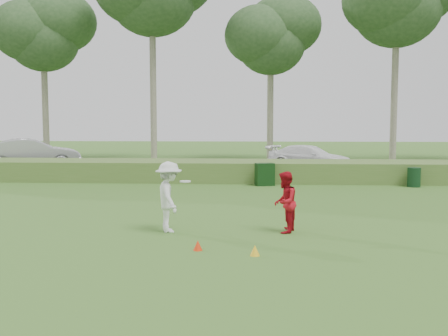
# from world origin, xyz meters

# --- Properties ---
(ground) EXTENTS (120.00, 120.00, 0.00)m
(ground) POSITION_xyz_m (0.00, 0.00, 0.00)
(ground) COLOR #346421
(ground) RESTS_ON ground
(reed_strip) EXTENTS (80.00, 3.00, 0.90)m
(reed_strip) POSITION_xyz_m (0.00, 12.00, 0.45)
(reed_strip) COLOR #486D2B
(reed_strip) RESTS_ON ground
(park_road) EXTENTS (80.00, 6.00, 0.06)m
(park_road) POSITION_xyz_m (0.00, 17.00, 0.03)
(park_road) COLOR #2D2D2D
(park_road) RESTS_ON ground
(tree_2) EXTENTS (6.50, 6.50, 12.00)m
(tree_2) POSITION_xyz_m (-14.00, 24.00, 8.97)
(tree_2) COLOR gray
(tree_2) RESTS_ON ground
(tree_4) EXTENTS (6.24, 6.24, 11.50)m
(tree_4) POSITION_xyz_m (2.00, 24.50, 8.59)
(tree_4) COLOR gray
(tree_4) RESTS_ON ground
(tree_5) EXTENTS (7.28, 7.28, 14.00)m
(tree_5) POSITION_xyz_m (10.00, 22.50, 10.47)
(tree_5) COLOR gray
(tree_5) RESTS_ON ground
(player_white) EXTENTS (1.03, 1.27, 1.72)m
(player_white) POSITION_xyz_m (-1.16, 0.99, 0.86)
(player_white) COLOR white
(player_white) RESTS_ON ground
(player_red) EXTENTS (0.73, 0.85, 1.49)m
(player_red) POSITION_xyz_m (1.65, 1.08, 0.74)
(player_red) COLOR #B30F1B
(player_red) RESTS_ON ground
(cone_orange) EXTENTS (0.19, 0.19, 0.21)m
(cone_orange) POSITION_xyz_m (-0.26, -0.74, 0.11)
(cone_orange) COLOR red
(cone_orange) RESTS_ON ground
(cone_yellow) EXTENTS (0.20, 0.20, 0.22)m
(cone_yellow) POSITION_xyz_m (0.93, -1.09, 0.11)
(cone_yellow) COLOR yellow
(cone_yellow) RESTS_ON ground
(utility_cabinet) EXTENTS (0.86, 0.67, 0.95)m
(utility_cabinet) POSITION_xyz_m (1.35, 10.16, 0.48)
(utility_cabinet) COLOR black
(utility_cabinet) RESTS_ON ground
(trash_bin) EXTENTS (0.71, 0.71, 0.80)m
(trash_bin) POSITION_xyz_m (7.53, 10.10, 0.40)
(trash_bin) COLOR black
(trash_bin) RESTS_ON ground
(car_mid) EXTENTS (5.52, 3.85, 1.72)m
(car_mid) POSITION_xyz_m (-11.47, 16.07, 0.92)
(car_mid) COLOR #B9B9BD
(car_mid) RESTS_ON park_road
(car_right) EXTENTS (5.05, 3.69, 1.36)m
(car_right) POSITION_xyz_m (3.95, 16.71, 0.74)
(car_right) COLOR white
(car_right) RESTS_ON park_road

